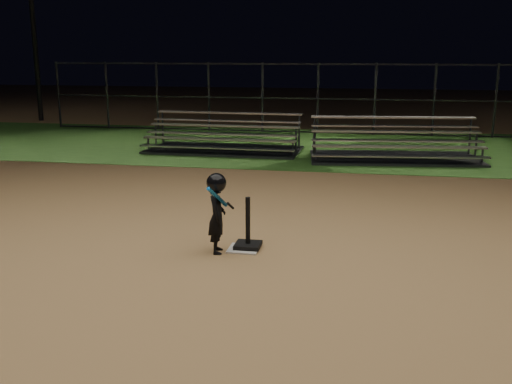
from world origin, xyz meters
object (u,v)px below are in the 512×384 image
(bleacher_right, at_px, (394,151))
(light_pole_left, at_px, (30,0))
(batting_tee, at_px, (248,238))
(home_plate, at_px, (244,249))
(child_batter, at_px, (217,211))
(bleacher_left, at_px, (224,144))

(bleacher_right, bearing_deg, light_pole_left, 148.40)
(batting_tee, bearing_deg, bleacher_right, 72.96)
(home_plate, xyz_separation_m, light_pole_left, (-12.00, 14.94, 4.93))
(child_batter, relative_size, bleacher_right, 0.25)
(batting_tee, distance_m, bleacher_right, 8.41)
(bleacher_left, height_order, bleacher_right, bleacher_right)
(home_plate, bearing_deg, light_pole_left, 128.77)
(home_plate, distance_m, bleacher_right, 8.48)
(batting_tee, relative_size, child_batter, 0.65)
(batting_tee, relative_size, light_pole_left, 0.09)
(home_plate, bearing_deg, batting_tee, 49.66)
(batting_tee, bearing_deg, home_plate, -130.34)
(batting_tee, height_order, light_pole_left, light_pole_left)
(child_batter, xyz_separation_m, bleacher_right, (2.87, 8.29, -0.40))
(light_pole_left, bearing_deg, child_batter, -52.42)
(home_plate, distance_m, child_batter, 0.74)
(light_pole_left, bearing_deg, home_plate, -51.23)
(home_plate, distance_m, bleacher_left, 8.93)
(bleacher_left, xyz_separation_m, light_pole_left, (-9.62, 6.34, 4.72))
(bleacher_right, relative_size, light_pole_left, 0.57)
(bleacher_right, height_order, light_pole_left, light_pole_left)
(batting_tee, xyz_separation_m, bleacher_right, (2.46, 8.04, 0.06))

